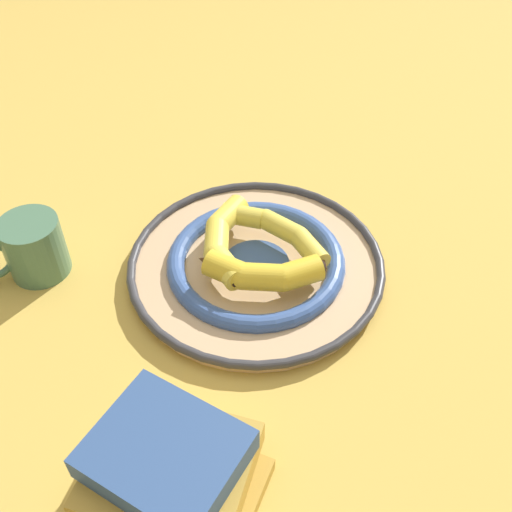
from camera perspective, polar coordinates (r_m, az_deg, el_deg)
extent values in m
plane|color=gold|center=(0.92, -1.26, -1.40)|extent=(2.80, 2.80, 0.00)
cylinder|color=tan|center=(0.91, 0.00, -1.22)|extent=(0.38, 0.38, 0.01)
torus|color=#385699|center=(0.90, 0.00, -0.69)|extent=(0.27, 0.27, 0.03)
cylinder|color=#385699|center=(0.90, 0.00, -0.85)|extent=(0.10, 0.10, 0.00)
torus|color=#333338|center=(0.90, 0.00, -0.75)|extent=(0.39, 0.39, 0.01)
cylinder|color=gold|center=(0.88, 5.16, 0.63)|extent=(0.06, 0.07, 0.03)
cylinder|color=gold|center=(0.92, 2.47, 2.71)|extent=(0.07, 0.07, 0.03)
cylinder|color=gold|center=(0.94, -1.00, 3.85)|extent=(0.07, 0.05, 0.03)
sphere|color=gold|center=(0.90, 4.09, 1.86)|extent=(0.03, 0.03, 0.03)
sphere|color=gold|center=(0.93, 0.89, 3.52)|extent=(0.03, 0.03, 0.03)
cone|color=#472D19|center=(0.86, 6.28, -0.66)|extent=(0.03, 0.04, 0.02)
sphere|color=black|center=(0.94, -2.87, 4.18)|extent=(0.02, 0.02, 0.02)
cylinder|color=yellow|center=(0.94, -2.62, 3.93)|extent=(0.06, 0.07, 0.04)
cylinder|color=yellow|center=(0.89, -3.76, 1.54)|extent=(0.04, 0.06, 0.04)
cylinder|color=yellow|center=(0.85, -2.84, -1.09)|extent=(0.06, 0.07, 0.04)
sphere|color=yellow|center=(0.92, -3.68, 2.86)|extent=(0.04, 0.04, 0.04)
sphere|color=yellow|center=(0.87, -3.85, 0.15)|extent=(0.04, 0.04, 0.04)
cone|color=#472D19|center=(0.95, -1.60, 4.97)|extent=(0.04, 0.04, 0.03)
sphere|color=black|center=(0.83, -1.78, -2.38)|extent=(0.02, 0.02, 0.02)
cylinder|color=gold|center=(0.85, -2.93, -1.25)|extent=(0.07, 0.06, 0.04)
cylinder|color=gold|center=(0.84, 0.64, -2.03)|extent=(0.06, 0.04, 0.04)
cylinder|color=gold|center=(0.84, 4.31, -1.59)|extent=(0.07, 0.06, 0.04)
sphere|color=gold|center=(0.84, -1.29, -1.93)|extent=(0.04, 0.04, 0.04)
sphere|color=gold|center=(0.83, 2.57, -2.11)|extent=(0.04, 0.04, 0.04)
cone|color=#472D19|center=(0.86, -4.53, -0.59)|extent=(0.05, 0.04, 0.03)
sphere|color=black|center=(0.85, 6.02, -1.07)|extent=(0.02, 0.02, 0.02)
cube|color=#B28933|center=(0.72, -7.52, -20.32)|extent=(0.22, 0.18, 0.02)
cube|color=white|center=(0.72, -7.88, -20.18)|extent=(0.21, 0.17, 0.02)
cube|color=#B28933|center=(0.69, -8.10, -19.58)|extent=(0.20, 0.19, 0.04)
cube|color=white|center=(0.69, -8.44, -19.48)|extent=(0.19, 0.18, 0.03)
cube|color=#2D4C84|center=(0.66, -8.63, -18.12)|extent=(0.20, 0.19, 0.03)
cube|color=white|center=(0.66, -8.91, -17.96)|extent=(0.19, 0.18, 0.03)
cylinder|color=#477056|center=(0.95, -20.33, 0.79)|extent=(0.09, 0.09, 0.09)
cylinder|color=#331C0F|center=(0.92, -20.87, 2.39)|extent=(0.07, 0.07, 0.01)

